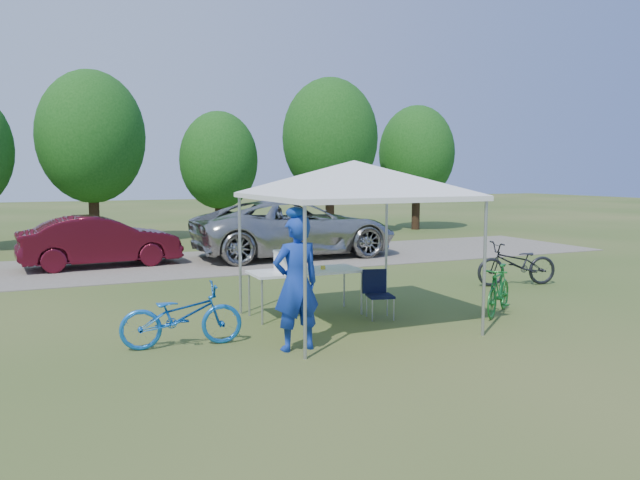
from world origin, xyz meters
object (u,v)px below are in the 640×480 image
object	(u,v)px
folding_table	(306,272)
bike_dark	(517,264)
bike_blue	(182,316)
bike_green	(499,290)
minivan	(295,228)
sedan	(100,241)
cyclist	(296,283)
folding_chair	(377,290)
cooler	(290,261)

from	to	relation	value
folding_table	bike_dark	xyz separation A→B (m)	(5.47, 0.77, -0.27)
bike_blue	bike_green	distance (m)	5.60
minivan	bike_blue	bearing A→B (deg)	149.05
bike_dark	sedan	xyz separation A→B (m)	(-8.29, 6.71, 0.20)
bike_green	cyclist	bearing A→B (deg)	-118.13
cyclist	bike_dark	world-z (taller)	cyclist
folding_chair	cooler	bearing A→B (deg)	167.41
folding_chair	sedan	world-z (taller)	sedan
bike_green	bike_dark	size ratio (longest dim) A/B	0.78
cooler	minivan	xyz separation A→B (m)	(3.01, 7.25, -0.13)
folding_table	folding_chair	distance (m)	1.30
bike_dark	bike_green	bearing A→B (deg)	-35.08
minivan	sedan	world-z (taller)	minivan
bike_green	folding_table	bearing A→B (deg)	-149.53
folding_table	sedan	distance (m)	7.99
bike_dark	sedan	world-z (taller)	sedan
cooler	cyclist	distance (m)	2.07
bike_blue	sedan	size ratio (longest dim) A/B	0.42
bike_dark	minivan	world-z (taller)	minivan
folding_table	bike_green	bearing A→B (deg)	-23.11
bike_green	minivan	xyz separation A→B (m)	(-0.46, 8.60, 0.43)
bike_blue	minivan	xyz separation A→B (m)	(5.14, 8.37, 0.41)
bike_blue	cyclist	bearing A→B (deg)	-113.91
folding_chair	cyclist	size ratio (longest dim) A/B	0.43
cooler	bike_green	xyz separation A→B (m)	(3.47, -1.35, -0.56)
bike_green	sedan	size ratio (longest dim) A/B	0.36
cyclist	bike_dark	size ratio (longest dim) A/B	1.02
cyclist	bike_blue	distance (m)	1.76
folding_table	cooler	size ratio (longest dim) A/B	3.88
cyclist	sedan	distance (m)	9.62
folding_chair	cyclist	distance (m)	2.46
cyclist	bike_blue	xyz separation A→B (m)	(-1.46, 0.83, -0.51)
folding_table	bike_dark	world-z (taller)	bike_dark
cyclist	bike_green	bearing A→B (deg)	-175.75
bike_blue	bike_dark	world-z (taller)	bike_dark
bike_blue	bike_dark	size ratio (longest dim) A/B	0.93
cooler	bike_blue	xyz separation A→B (m)	(-2.13, -1.12, -0.54)
cooler	cyclist	bearing A→B (deg)	-108.91
folding_chair	bike_dark	size ratio (longest dim) A/B	0.44
minivan	folding_table	bearing A→B (deg)	160.09
folding_table	bike_green	size ratio (longest dim) A/B	1.34
sedan	minivan	bearing A→B (deg)	-97.20
cooler	bike_blue	world-z (taller)	cooler
cooler	bike_dark	size ratio (longest dim) A/B	0.27
folding_table	folding_chair	xyz separation A→B (m)	(1.08, -0.67, -0.28)
cyclist	folding_table	bearing A→B (deg)	-120.33
cyclist	bike_green	size ratio (longest dim) A/B	1.31
cooler	minivan	size ratio (longest dim) A/B	0.08
cooler	bike_dark	bearing A→B (deg)	7.57
folding_chair	minivan	world-z (taller)	minivan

